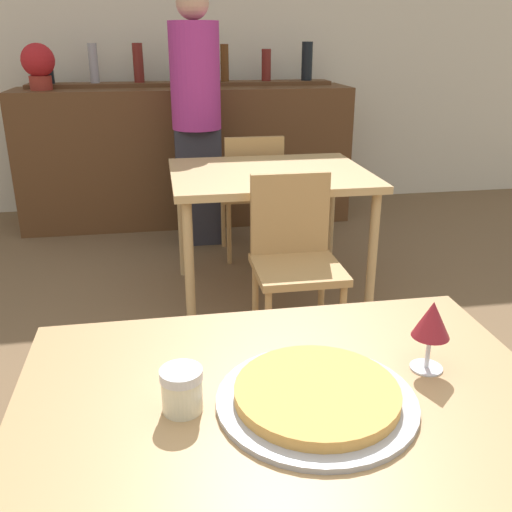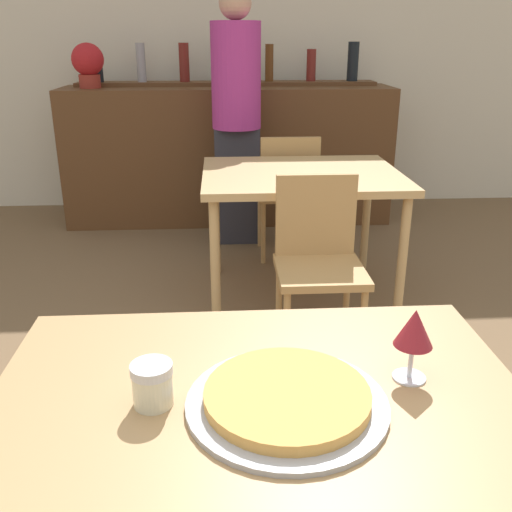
# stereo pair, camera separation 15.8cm
# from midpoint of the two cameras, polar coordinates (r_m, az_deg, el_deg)

# --- Properties ---
(wall_back) EXTENTS (8.00, 0.05, 2.80)m
(wall_back) POSITION_cam_midpoint_polar(r_m,az_deg,el_deg) (5.15, -8.65, 20.42)
(wall_back) COLOR silver
(wall_back) RESTS_ON ground_plane
(dining_table_near) EXTENTS (1.08, 0.83, 0.78)m
(dining_table_near) POSITION_cam_midpoint_polar(r_m,az_deg,el_deg) (1.19, -0.57, -18.21)
(dining_table_near) COLOR #A87F51
(dining_table_near) RESTS_ON ground_plane
(dining_table_far) EXTENTS (1.09, 0.89, 0.75)m
(dining_table_far) POSITION_cam_midpoint_polar(r_m,az_deg,el_deg) (3.21, -0.05, 7.11)
(dining_table_far) COLOR tan
(dining_table_far) RESTS_ON ground_plane
(bar_counter) EXTENTS (2.60, 0.56, 1.07)m
(bar_counter) POSITION_cam_midpoint_polar(r_m,az_deg,el_deg) (4.73, -7.89, 9.87)
(bar_counter) COLOR brown
(bar_counter) RESTS_ON ground_plane
(bar_back_shelf) EXTENTS (2.39, 0.24, 0.33)m
(bar_back_shelf) POSITION_cam_midpoint_polar(r_m,az_deg,el_deg) (4.79, -7.91, 17.38)
(bar_back_shelf) COLOR brown
(bar_back_shelf) RESTS_ON bar_counter
(chair_far_side_front) EXTENTS (0.40, 0.40, 0.85)m
(chair_far_side_front) POSITION_cam_midpoint_polar(r_m,az_deg,el_deg) (2.68, 2.17, 0.40)
(chair_far_side_front) COLOR tan
(chair_far_side_front) RESTS_ON ground_plane
(chair_far_side_back) EXTENTS (0.40, 0.40, 0.85)m
(chair_far_side_back) POSITION_cam_midpoint_polar(r_m,az_deg,el_deg) (3.84, -1.61, 6.87)
(chair_far_side_back) COLOR tan
(chair_far_side_back) RESTS_ON ground_plane
(pizza_tray) EXTENTS (0.39, 0.39, 0.04)m
(pizza_tray) POSITION_cam_midpoint_polar(r_m,az_deg,el_deg) (1.14, 2.03, -13.89)
(pizza_tray) COLOR #A3A3A8
(pizza_tray) RESTS_ON dining_table_near
(cheese_shaker) EXTENTS (0.08, 0.08, 0.09)m
(cheese_shaker) POSITION_cam_midpoint_polar(r_m,az_deg,el_deg) (1.13, -11.53, -13.08)
(cheese_shaker) COLOR beige
(cheese_shaker) RESTS_ON dining_table_near
(person_standing) EXTENTS (0.34, 0.34, 1.76)m
(person_standing) POSITION_cam_midpoint_polar(r_m,az_deg,el_deg) (4.10, -7.12, 14.13)
(person_standing) COLOR #2D2D38
(person_standing) RESTS_ON ground_plane
(wine_glass) EXTENTS (0.08, 0.08, 0.16)m
(wine_glass) POSITION_cam_midpoint_polar(r_m,az_deg,el_deg) (1.23, 13.70, -6.47)
(wine_glass) COLOR silver
(wine_glass) RESTS_ON dining_table_near
(potted_plant) EXTENTS (0.24, 0.24, 0.33)m
(potted_plant) POSITION_cam_midpoint_polar(r_m,az_deg,el_deg) (4.68, -21.90, 17.40)
(potted_plant) COLOR maroon
(potted_plant) RESTS_ON bar_counter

